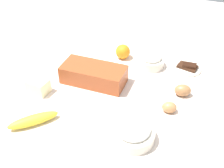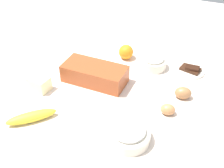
{
  "view_description": "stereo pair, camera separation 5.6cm",
  "coord_description": "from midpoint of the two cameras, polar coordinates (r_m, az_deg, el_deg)",
  "views": [
    {
      "loc": [
        0.32,
        -0.93,
        0.78
      ],
      "look_at": [
        0.0,
        0.0,
        0.04
      ],
      "focal_mm": 46.79,
      "sensor_mm": 36.0,
      "label": 1
    },
    {
      "loc": [
        0.37,
        -0.91,
        0.78
      ],
      "look_at": [
        0.0,
        0.0,
        0.04
      ],
      "focal_mm": 46.79,
      "sensor_mm": 36.0,
      "label": 2
    }
  ],
  "objects": [
    {
      "name": "loaf_pan",
      "position": [
        1.29,
        -4.85,
        1.9
      ],
      "size": [
        0.28,
        0.14,
        0.08
      ],
      "rotation": [
        0.0,
        0.0,
        -0.02
      ],
      "color": "#9E4723",
      "rests_on": "ground_plane"
    },
    {
      "name": "chocolate_plate",
      "position": [
        1.42,
        13.45,
        3.09
      ],
      "size": [
        0.13,
        0.13,
        0.03
      ],
      "color": "silver",
      "rests_on": "ground_plane"
    },
    {
      "name": "orange_fruit",
      "position": [
        1.46,
        1.02,
        6.33
      ],
      "size": [
        0.07,
        0.07,
        0.07
      ],
      "primitive_type": "sphere",
      "color": "orange",
      "rests_on": "ground_plane"
    },
    {
      "name": "banana",
      "position": [
        1.14,
        -16.52,
        -6.8
      ],
      "size": [
        0.17,
        0.16,
        0.04
      ],
      "primitive_type": "ellipsoid",
      "rotation": [
        0.0,
        0.0,
        0.77
      ],
      "color": "yellow",
      "rests_on": "ground_plane"
    },
    {
      "name": "sugar_bowl",
      "position": [
        1.03,
        2.52,
        -9.5
      ],
      "size": [
        0.16,
        0.16,
        0.07
      ],
      "color": "silver",
      "rests_on": "ground_plane"
    },
    {
      "name": "butter_block",
      "position": [
        1.28,
        -15.47,
        -0.41
      ],
      "size": [
        0.1,
        0.08,
        0.06
      ],
      "primitive_type": "cube",
      "rotation": [
        0.0,
        0.0,
        -0.16
      ],
      "color": "#F4EDB2",
      "rests_on": "ground_plane"
    },
    {
      "name": "egg_beside_bowl",
      "position": [
        1.16,
        9.77,
        -4.53
      ],
      "size": [
        0.06,
        0.05,
        0.04
      ],
      "primitive_type": "ellipsoid",
      "rotation": [
        0.0,
        1.57,
        0.17
      ],
      "color": "#BB7F4D",
      "rests_on": "ground_plane"
    },
    {
      "name": "egg_near_butter",
      "position": [
        1.25,
        12.4,
        -1.24
      ],
      "size": [
        0.08,
        0.07,
        0.05
      ],
      "primitive_type": "ellipsoid",
      "rotation": [
        0.0,
        1.57,
        0.23
      ],
      "color": "#A36D42",
      "rests_on": "ground_plane"
    },
    {
      "name": "flour_bowl",
      "position": [
        1.4,
        6.53,
        4.55
      ],
      "size": [
        0.12,
        0.12,
        0.07
      ],
      "color": "silver",
      "rests_on": "ground_plane"
    },
    {
      "name": "ground_plane",
      "position": [
        1.26,
        -1.28,
        -1.83
      ],
      "size": [
        2.4,
        2.4,
        0.02
      ],
      "primitive_type": "cube",
      "color": "beige"
    }
  ]
}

